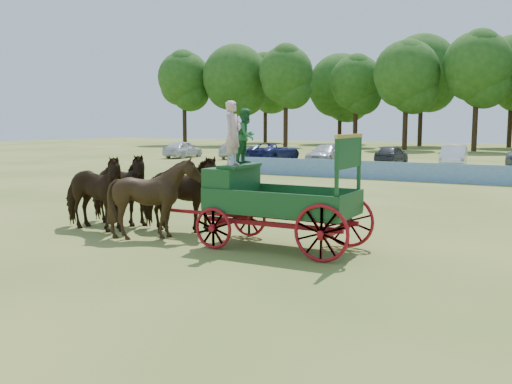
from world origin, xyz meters
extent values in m
plane|color=#A69A4B|center=(0.00, 0.00, 0.00)|extent=(160.00, 160.00, 0.00)
imported|color=#321E0D|center=(-7.16, -1.43, 1.16)|extent=(2.77, 1.30, 2.32)
imported|color=#321E0D|center=(-7.16, -0.33, 1.16)|extent=(2.79, 1.36, 2.32)
imported|color=#321E0D|center=(-4.76, -1.43, 1.16)|extent=(2.38, 2.19, 2.32)
imported|color=#321E0D|center=(-4.76, -0.33, 1.16)|extent=(2.92, 1.70, 2.32)
cube|color=#A11018|center=(-2.56, -0.88, 0.60)|extent=(0.12, 2.00, 0.12)
cube|color=#A11018|center=(0.44, -0.88, 0.60)|extent=(0.12, 2.00, 0.12)
cube|color=#A11018|center=(-1.06, -1.43, 0.72)|extent=(3.80, 0.10, 0.12)
cube|color=#A11018|center=(-1.06, -0.33, 0.72)|extent=(3.80, 0.10, 0.12)
cube|color=#A11018|center=(-3.46, -0.88, 0.75)|extent=(2.80, 0.09, 0.09)
cube|color=#194B1C|center=(-1.06, -0.88, 1.00)|extent=(3.80, 1.80, 0.10)
cube|color=#194B1C|center=(-1.06, -1.76, 1.30)|extent=(3.80, 0.06, 0.55)
cube|color=#194B1C|center=(-1.06, 0.00, 1.30)|extent=(3.80, 0.06, 0.55)
cube|color=#194B1C|center=(0.82, -0.88, 1.30)|extent=(0.06, 1.80, 0.55)
cube|color=#194B1C|center=(-2.56, -0.88, 1.55)|extent=(0.85, 1.70, 1.05)
cube|color=#194B1C|center=(-2.31, -0.88, 2.12)|extent=(0.55, 1.50, 0.08)
cube|color=#194B1C|center=(-2.94, -0.88, 1.35)|extent=(0.10, 1.60, 0.65)
cube|color=#194B1C|center=(-2.76, -0.88, 1.05)|extent=(0.55, 1.60, 0.06)
cube|color=#194B1C|center=(0.74, -1.68, 1.95)|extent=(0.08, 0.08, 1.80)
cube|color=#194B1C|center=(0.74, -0.08, 1.95)|extent=(0.08, 0.08, 1.80)
cube|color=#194B1C|center=(0.74, -0.88, 2.55)|extent=(0.07, 1.75, 0.75)
cube|color=gold|center=(0.74, -0.88, 2.95)|extent=(0.08, 1.80, 0.09)
cube|color=gold|center=(0.70, -0.88, 2.55)|extent=(0.02, 1.30, 0.12)
torus|color=#A11018|center=(-2.56, -1.83, 0.55)|extent=(1.09, 0.09, 1.09)
torus|color=#A11018|center=(-2.56, 0.07, 0.55)|extent=(1.09, 0.09, 1.09)
torus|color=#A11018|center=(0.44, -1.83, 0.70)|extent=(1.39, 0.09, 1.39)
torus|color=#A11018|center=(0.44, 0.07, 0.70)|extent=(1.39, 0.09, 1.39)
imported|color=beige|center=(-2.31, -1.23, 3.00)|extent=(0.40, 0.61, 1.68)
imported|color=#266731|center=(-2.31, -0.53, 2.91)|extent=(0.56, 0.73, 1.49)
cube|color=#1C589A|center=(-1.00, 18.00, 0.53)|extent=(26.00, 0.08, 1.05)
imported|color=silver|center=(-26.00, 29.36, 0.79)|extent=(2.05, 4.71, 1.58)
imported|color=gray|center=(-20.99, 30.58, 0.71)|extent=(2.00, 4.44, 1.41)
imported|color=navy|center=(-16.44, 29.19, 0.78)|extent=(3.05, 5.81, 1.56)
imported|color=silver|center=(-11.79, 29.36, 0.73)|extent=(2.14, 5.09, 1.47)
imported|color=#333338|center=(-6.75, 30.71, 0.73)|extent=(1.91, 4.38, 1.47)
imported|color=silver|center=(-1.90, 29.88, 0.80)|extent=(2.19, 5.03, 1.61)
cylinder|color=#382314|center=(-44.00, 54.84, 2.64)|extent=(0.60, 0.60, 5.29)
sphere|color=#1C4713|center=(-44.00, 54.84, 9.74)|extent=(7.54, 7.54, 7.54)
cylinder|color=#382314|center=(-36.11, 56.14, 2.60)|extent=(0.60, 0.60, 5.21)
sphere|color=#1C4713|center=(-36.11, 56.14, 9.60)|extent=(9.18, 9.18, 9.18)
cylinder|color=#382314|center=(-27.68, 55.01, 2.64)|extent=(0.60, 0.60, 5.29)
sphere|color=#1C4713|center=(-27.68, 55.01, 9.74)|extent=(7.13, 7.13, 7.13)
cylinder|color=#382314|center=(-19.36, 58.99, 2.34)|extent=(0.60, 0.60, 4.69)
sphere|color=#1C4713|center=(-19.36, 58.99, 8.64)|extent=(6.88, 6.88, 6.88)
cylinder|color=#382314|center=(-11.68, 54.59, 2.46)|extent=(0.60, 0.60, 4.91)
sphere|color=#1C4713|center=(-11.68, 54.59, 9.05)|extent=(7.76, 7.76, 7.76)
cylinder|color=#382314|center=(-3.90, 55.15, 2.63)|extent=(0.60, 0.60, 5.26)
sphere|color=#1C4713|center=(-3.90, 55.15, 9.69)|extent=(7.57, 7.57, 7.57)
cylinder|color=#382314|center=(-38.00, 68.89, 2.74)|extent=(0.60, 0.60, 5.48)
sphere|color=#1C4713|center=(-38.00, 68.89, 10.09)|extent=(8.83, 8.83, 8.83)
cylinder|color=#382314|center=(-25.16, 68.82, 2.38)|extent=(0.60, 0.60, 4.75)
sphere|color=#1C4713|center=(-25.16, 68.82, 8.75)|extent=(9.72, 9.72, 9.72)
cylinder|color=#382314|center=(-12.58, 66.59, 2.84)|extent=(0.60, 0.60, 5.68)
sphere|color=#1C4713|center=(-12.58, 66.59, 10.47)|extent=(9.65, 9.65, 9.65)
cylinder|color=#382314|center=(-1.23, 67.42, 2.72)|extent=(0.60, 0.60, 5.44)
camera|label=1|loc=(5.34, -14.06, 3.28)|focal=40.00mm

